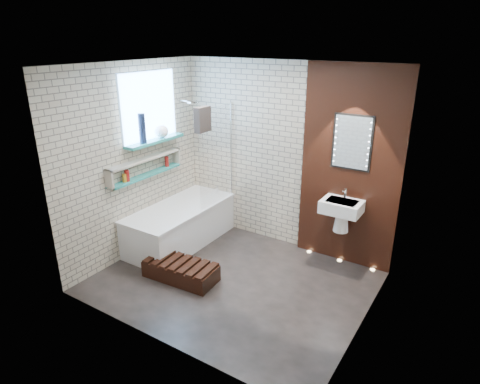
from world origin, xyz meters
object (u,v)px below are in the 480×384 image
Objects in this scene: led_mirror at (352,142)px; walnut_step at (181,271)px; bathtub at (181,225)px; washbasin at (341,211)px; bath_screen at (216,156)px.

led_mirror is 0.75× the size of walnut_step.
bathtub is 2.68m from led_mirror.
led_mirror is at bearing 19.78° from bathtub.
led_mirror is (0.00, 0.16, 0.86)m from washbasin.
walnut_step is (0.62, -0.75, -0.19)m from bathtub.
walnut_step is (0.27, -1.19, -1.18)m from bath_screen.
bath_screen is at bearing -169.34° from led_mirror.
washbasin is 0.83× the size of led_mirror.
led_mirror is at bearing 90.00° from washbasin.
led_mirror is 2.67m from walnut_step.
bath_screen reaches higher than bathtub.
bathtub is 2.49× the size of led_mirror.
washbasin is at bearing 16.01° from bathtub.
bathtub reaches higher than walnut_step.
led_mirror is (2.17, 0.78, 1.36)m from bathtub.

